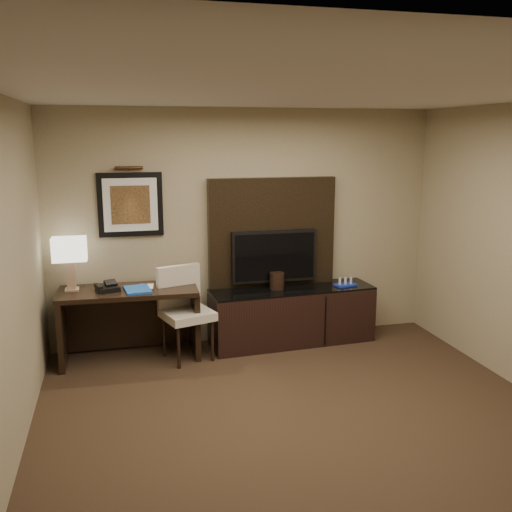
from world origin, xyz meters
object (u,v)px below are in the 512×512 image
object	(u,v)px
desk	(130,324)
desk_chair	(187,314)
table_lamp	(70,263)
ice_bucket	(277,281)
desk_phone	(108,286)
water_bottle	(164,277)
minibar_tray	(345,282)
credenza	(292,315)
tv	(274,256)

from	to	relation	value
desk	desk_chair	bearing A→B (deg)	-13.09
table_lamp	desk_chair	bearing A→B (deg)	-12.34
desk_chair	ice_bucket	bearing A→B (deg)	-4.65
desk_phone	water_bottle	distance (m)	0.61
desk_phone	minibar_tray	size ratio (longest dim) A/B	0.88
water_bottle	ice_bucket	distance (m)	1.29
ice_bucket	minibar_tray	xyz separation A→B (m)	(0.82, -0.06, -0.05)
credenza	minibar_tray	world-z (taller)	minibar_tray
water_bottle	minibar_tray	bearing A→B (deg)	-1.73
minibar_tray	desk_chair	bearing A→B (deg)	-174.64
desk_chair	ice_bucket	size ratio (longest dim) A/B	5.38
table_lamp	desk_phone	world-z (taller)	table_lamp
desk_phone	minibar_tray	world-z (taller)	desk_phone
tv	minibar_tray	distance (m)	0.90
desk	water_bottle	bearing A→B (deg)	13.18
desk	credenza	xyz separation A→B (m)	(1.86, 0.05, -0.06)
water_bottle	ice_bucket	xyz separation A→B (m)	(1.28, -0.00, -0.12)
desk_chair	minibar_tray	xyz separation A→B (m)	(1.89, 0.18, 0.19)
minibar_tray	water_bottle	bearing A→B (deg)	178.27
credenza	table_lamp	world-z (taller)	table_lamp
desk	desk_chair	distance (m)	0.64
desk_phone	water_bottle	bearing A→B (deg)	-7.69
credenza	desk_chair	bearing A→B (deg)	-173.88
table_lamp	desk_phone	bearing A→B (deg)	-19.02
tv	minibar_tray	world-z (taller)	tv
water_bottle	ice_bucket	bearing A→B (deg)	-0.10
credenza	desk_phone	world-z (taller)	desk_phone
table_lamp	ice_bucket	xyz separation A→B (m)	(2.26, -0.02, -0.33)
minibar_tray	credenza	bearing A→B (deg)	177.10
ice_bucket	table_lamp	bearing A→B (deg)	179.48
tv	minibar_tray	bearing A→B (deg)	-11.99
desk_chair	minibar_tray	world-z (taller)	desk_chair
table_lamp	credenza	bearing A→B (deg)	-1.16
tv	desk	bearing A→B (deg)	-173.52
desk_chair	water_bottle	size ratio (longest dim) A/B	5.63
credenza	water_bottle	distance (m)	1.56
table_lamp	minibar_tray	size ratio (longest dim) A/B	2.38
tv	ice_bucket	world-z (taller)	tv
desk	credenza	world-z (taller)	desk
ice_bucket	minibar_tray	size ratio (longest dim) A/B	0.76
tv	desk_phone	bearing A→B (deg)	-173.30
desk_chair	table_lamp	distance (m)	1.34
desk	ice_bucket	world-z (taller)	ice_bucket
desk_chair	water_bottle	bearing A→B (deg)	114.28
ice_bucket	minibar_tray	distance (m)	0.83
credenza	ice_bucket	size ratio (longest dim) A/B	10.00
table_lamp	minibar_tray	bearing A→B (deg)	-1.52
water_bottle	credenza	bearing A→B (deg)	-1.22
credenza	desk_chair	xyz separation A→B (m)	(-1.25, -0.21, 0.18)
table_lamp	water_bottle	size ratio (longest dim) A/B	3.26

